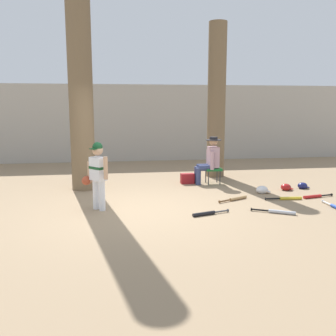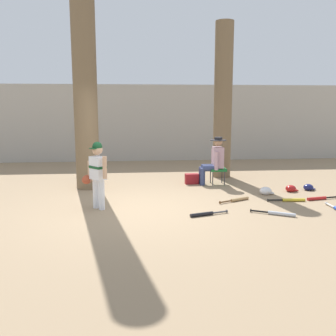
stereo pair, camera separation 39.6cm
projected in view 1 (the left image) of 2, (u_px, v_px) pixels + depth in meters
The scene contains 16 objects.
ground_plane at pixel (139, 210), 7.17m from camera, with size 60.00×60.00×0.00m, color #937A5B.
concrete_back_wall at pixel (125, 123), 13.40m from camera, with size 18.00×0.36×2.72m, color #ADA89E.
tree_near_player at pixel (80, 67), 8.51m from camera, with size 0.83×0.83×6.53m.
tree_behind_spectator at pixel (216, 113), 10.32m from camera, with size 0.79×0.79×4.34m.
young_ballplayer at pixel (97, 172), 7.06m from camera, with size 0.55×0.47×1.31m.
folding_stool at pixel (213, 170), 9.53m from camera, with size 0.41×0.41×0.41m.
seated_spectator at pixel (209, 159), 9.47m from camera, with size 0.67×0.53×1.20m.
handbag_beside_stool at pixel (187, 179), 9.57m from camera, with size 0.34×0.18×0.26m, color maroon.
bat_yellow_trainer at pixel (288, 198), 7.92m from camera, with size 0.80×0.11×0.07m.
bat_black_composite at pixel (207, 213), 6.81m from camera, with size 0.74×0.28×0.07m.
bat_wood_tan at pixel (236, 199), 7.89m from camera, with size 0.71×0.39×0.07m.
bat_aluminum_silver at pixel (278, 212), 6.91m from camera, with size 0.74×0.46×0.07m.
bat_red_barrel at pixel (315, 196), 8.09m from camera, with size 0.75×0.21×0.07m.
batting_helmet_red at pixel (286, 187), 8.82m from camera, with size 0.29×0.22×0.16m.
batting_helmet_white at pixel (262, 190), 8.51m from camera, with size 0.32×0.25×0.18m.
batting_helmet_navy at pixel (303, 186), 9.00m from camera, with size 0.27×0.21×0.16m.
Camera 1 is at (-0.48, -6.95, 1.97)m, focal length 39.89 mm.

